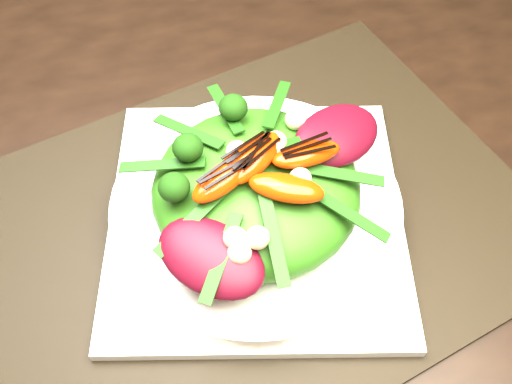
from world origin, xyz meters
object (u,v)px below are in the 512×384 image
object	(u,v)px
placemat	(256,220)
orange_segment	(221,142)
lettuce_mound	(256,188)
salad_bowl	(256,207)
dining_table	(375,81)
plate_base	(256,216)

from	to	relation	value
placemat	orange_segment	world-z (taller)	orange_segment
lettuce_mound	salad_bowl	bearing A→B (deg)	0.00
placemat	dining_table	bearing A→B (deg)	39.92
plate_base	orange_segment	bearing A→B (deg)	126.50
placemat	salad_bowl	world-z (taller)	salad_bowl
plate_base	salad_bowl	world-z (taller)	salad_bowl
placemat	lettuce_mound	distance (m)	0.05
placemat	lettuce_mound	xyz separation A→B (m)	(0.00, 0.00, 0.05)
dining_table	salad_bowl	xyz separation A→B (m)	(-0.20, -0.17, 0.05)
lettuce_mound	orange_segment	world-z (taller)	orange_segment
placemat	plate_base	bearing A→B (deg)	0.00
plate_base	placemat	bearing A→B (deg)	0.00
orange_segment	plate_base	bearing A→B (deg)	-53.50
dining_table	plate_base	size ratio (longest dim) A/B	5.69
placemat	orange_segment	distance (m)	0.10
salad_bowl	lettuce_mound	distance (m)	0.03
plate_base	orange_segment	distance (m)	0.09
dining_table	salad_bowl	distance (m)	0.27
placemat	lettuce_mound	bearing A→B (deg)	0.00
dining_table	placemat	size ratio (longest dim) A/B	3.05
plate_base	lettuce_mound	size ratio (longest dim) A/B	1.47
placemat	plate_base	xyz separation A→B (m)	(0.00, 0.00, 0.01)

